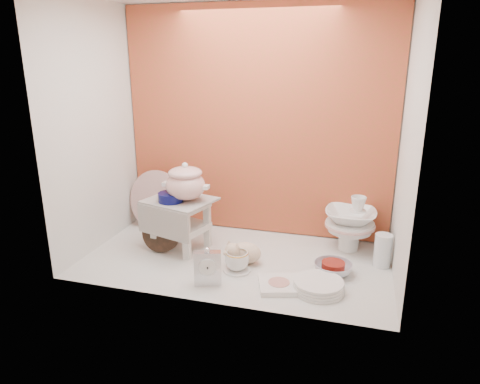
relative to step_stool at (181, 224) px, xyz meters
The scene contains 17 objects.
ground 0.42m from the step_stool, ahead, with size 1.80×1.80×0.00m, color silver.
niche_shell 0.86m from the step_stool, 17.32° to the left, with size 1.86×1.03×1.53m.
step_stool is the anchor object (origin of this frame).
soup_tureen 0.29m from the step_stool, 10.98° to the right, with size 0.28×0.28×0.24m, color white, non-canonical shape.
cobalt_bowl 0.20m from the step_stool, 124.81° to the right, with size 0.15×0.15×0.06m, color #090C4A.
floral_platter 0.40m from the step_stool, 138.82° to the left, with size 0.42×0.11×0.42m, color white, non-canonical shape.
blue_white_vase 0.37m from the step_stool, 126.86° to the left, with size 0.23×0.23×0.24m, color silver.
lacquer_tray 0.13m from the step_stool, 149.38° to the right, with size 0.26×0.10×0.25m, color black, non-canonical shape.
mantel_clock 0.51m from the step_stool, 50.88° to the right, with size 0.14×0.05×0.21m, color silver.
plush_pig 0.47m from the step_stool, 12.10° to the right, with size 0.23×0.16×0.14m, color beige.
teacup_saucer 0.50m from the step_stool, 25.45° to the right, with size 0.16×0.16×0.01m, color white.
gold_rim_teacup 0.48m from the step_stool, 25.45° to the right, with size 0.14×0.14×0.11m, color white.
lattice_dish 0.78m from the step_stool, 24.96° to the right, with size 0.20×0.20×0.03m, color white.
dinner_plate_stack 0.95m from the step_stool, 18.56° to the right, with size 0.27×0.27×0.06m, color white.
crystal_bowl 0.97m from the step_stool, ahead, with size 0.21×0.21×0.07m, color silver.
clear_glass_vase 1.22m from the step_stool, ahead, with size 0.10×0.10×0.20m, color silver.
porcelain_tower 1.06m from the step_stool, 14.90° to the left, with size 0.31×0.31×0.36m, color white, non-canonical shape.
Camera 1 is at (0.67, -2.27, 1.15)m, focal length 32.31 mm.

